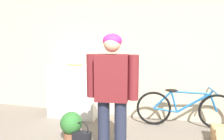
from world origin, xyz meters
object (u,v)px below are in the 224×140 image
bicycle (184,108)px  potted_plant (71,126)px  person (112,87)px  banana (75,65)px  handbag (82,138)px

bicycle → potted_plant: (-1.62, -1.05, -0.07)m
person → potted_plant: (-0.68, 0.23, -0.67)m
person → potted_plant: 0.98m
banana → handbag: bearing=-61.4°
person → bicycle: bearing=47.1°
person → banana: bearing=124.1°
banana → handbag: banana is taller
handbag → potted_plant: bearing=159.3°
handbag → potted_plant: (-0.19, 0.07, 0.13)m
handbag → potted_plant: 0.24m
bicycle → handbag: bicycle is taller
person → handbag: 0.95m
handbag → bicycle: bearing=38.2°
person → handbag: person is taller
bicycle → handbag: 1.83m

